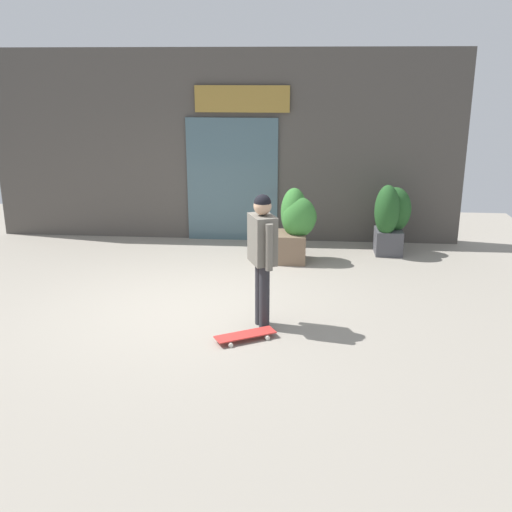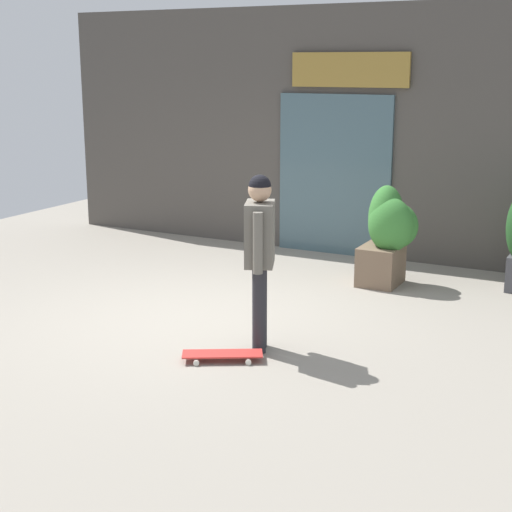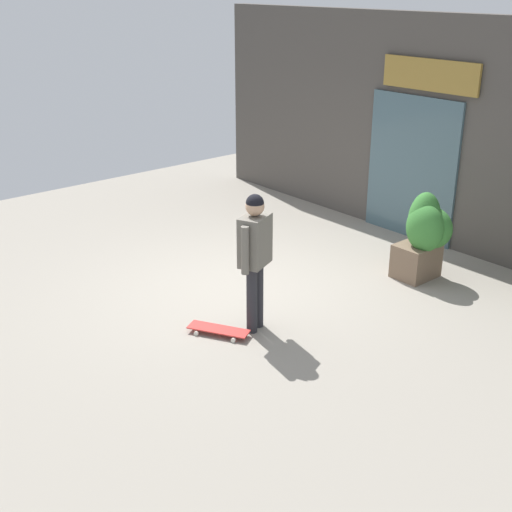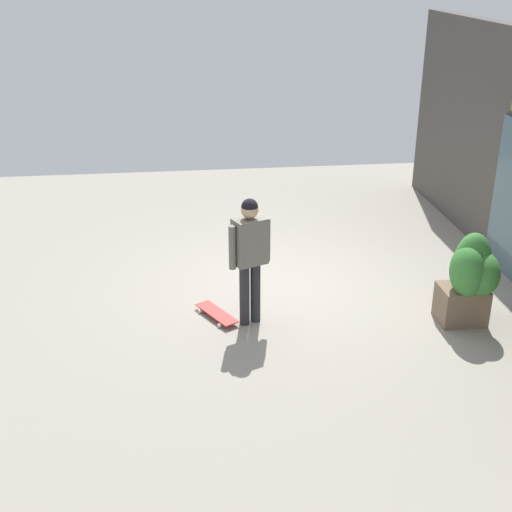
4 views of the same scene
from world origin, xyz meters
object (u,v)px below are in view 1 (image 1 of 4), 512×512
skateboard (245,335)px  planter_box_right (391,217)px  skateboarder (262,248)px  planter_box_left (296,222)px

skateboard → planter_box_right: bearing=-149.3°
skateboard → planter_box_right: size_ratio=0.61×
skateboarder → skateboard: skateboarder is taller
skateboarder → planter_box_left: size_ratio=1.37×
planter_box_left → skateboarder: bearing=-97.4°
skateboarder → skateboard: (-0.17, -0.42, -0.97)m
planter_box_right → planter_box_left: bearing=-161.6°
skateboarder → planter_box_right: (1.98, 3.30, -0.38)m
skateboarder → planter_box_right: skateboarder is taller
skateboarder → planter_box_right: bearing=-143.9°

